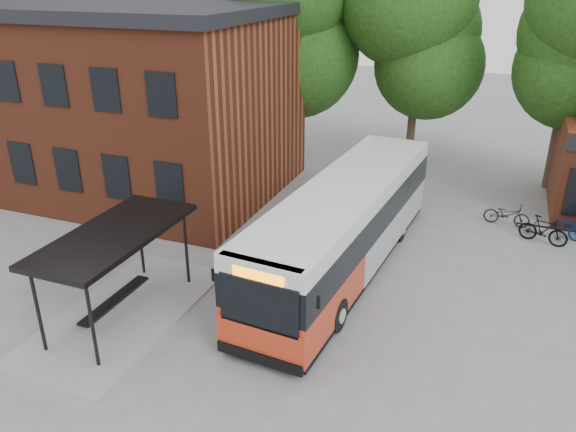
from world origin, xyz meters
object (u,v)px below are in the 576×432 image
at_px(bus_shelter, 119,275).
at_px(bicycle_0, 507,214).
at_px(city_bus, 345,227).
at_px(bicycle_1, 543,230).
at_px(bicycle_2, 574,224).

xyz_separation_m(bus_shelter, bicycle_0, (10.77, 11.47, -0.97)).
relative_size(city_bus, bicycle_1, 6.85).
bearing_deg(bus_shelter, city_bus, 44.66).
distance_m(city_bus, bicycle_1, 8.27).
distance_m(bus_shelter, bicycle_2, 17.67).
relative_size(bus_shelter, bicycle_2, 4.38).
relative_size(bicycle_0, bicycle_2, 1.15).
xyz_separation_m(bus_shelter, city_bus, (5.47, 5.40, 0.16)).
bearing_deg(bicycle_0, city_bus, 143.73).
xyz_separation_m(bicycle_0, bicycle_2, (2.58, 0.08, -0.06)).
bearing_deg(bicycle_2, bicycle_0, 99.53).
bearing_deg(bus_shelter, bicycle_1, 39.98).
bearing_deg(bicycle_1, bus_shelter, 146.06).
xyz_separation_m(bus_shelter, bicycle_1, (12.14, 10.18, -0.89)).
bearing_deg(city_bus, bus_shelter, -130.68).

